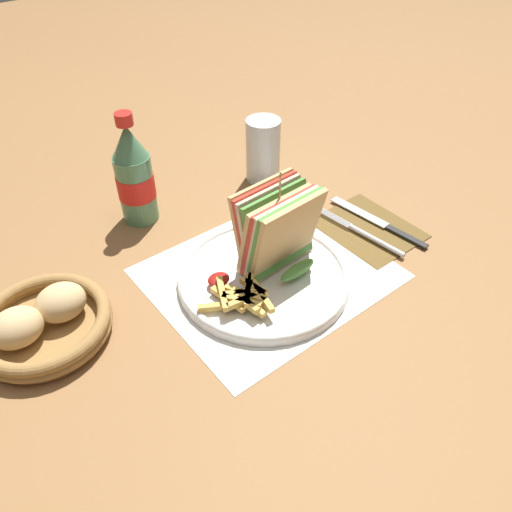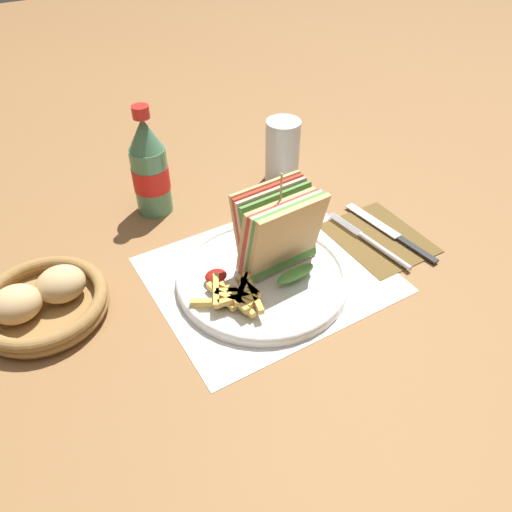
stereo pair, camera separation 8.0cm
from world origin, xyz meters
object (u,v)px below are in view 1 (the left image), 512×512
(plate_main, at_px, (264,276))
(glass_near, at_px, (263,154))
(club_sandwich, at_px, (278,230))
(fork, at_px, (367,235))
(knife, at_px, (379,222))
(coke_bottle_near, at_px, (134,177))
(bread_basket, at_px, (43,323))

(plate_main, bearing_deg, glass_near, 51.31)
(plate_main, xyz_separation_m, club_sandwich, (0.04, 0.01, 0.07))
(glass_near, bearing_deg, plate_main, -128.69)
(fork, height_order, knife, fork)
(knife, relative_size, glass_near, 1.61)
(club_sandwich, xyz_separation_m, coke_bottle_near, (-0.11, 0.27, 0.01))
(knife, bearing_deg, plate_main, 171.13)
(plate_main, distance_m, coke_bottle_near, 0.30)
(club_sandwich, bearing_deg, bread_basket, 164.45)
(plate_main, xyz_separation_m, glass_near, (0.20, 0.24, 0.05))
(glass_near, xyz_separation_m, bread_basket, (-0.51, -0.14, -0.03))
(club_sandwich, height_order, fork, club_sandwich)
(fork, relative_size, glass_near, 1.47)
(club_sandwich, relative_size, knife, 0.82)
(plate_main, xyz_separation_m, bread_basket, (-0.32, 0.11, 0.01))
(plate_main, xyz_separation_m, coke_bottle_near, (-0.07, 0.28, 0.08))
(club_sandwich, height_order, knife, club_sandwich)
(coke_bottle_near, bearing_deg, glass_near, -7.24)
(knife, bearing_deg, bread_basket, 162.21)
(coke_bottle_near, distance_m, bread_basket, 0.31)
(plate_main, height_order, coke_bottle_near, coke_bottle_near)
(bread_basket, bearing_deg, glass_near, 14.79)
(fork, distance_m, knife, 0.05)
(plate_main, bearing_deg, bread_basket, 161.05)
(plate_main, relative_size, glass_near, 2.12)
(club_sandwich, bearing_deg, fork, -12.86)
(glass_near, relative_size, bread_basket, 0.68)
(club_sandwich, bearing_deg, knife, -6.18)
(glass_near, distance_m, bread_basket, 0.53)
(fork, relative_size, coke_bottle_near, 0.92)
(fork, distance_m, glass_near, 0.28)
(coke_bottle_near, relative_size, bread_basket, 1.09)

